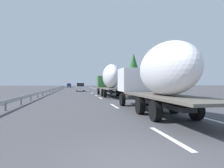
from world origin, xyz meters
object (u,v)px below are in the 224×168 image
truck_trailing (156,75)px  car_blue_sedan (69,85)px  truck_lead (110,79)px  road_sign (111,82)px  car_white_van (80,87)px

truck_trailing → car_blue_sedan: bearing=5.3°
truck_lead → car_blue_sedan: truck_lead is taller
truck_lead → truck_trailing: 17.49m
truck_trailing → road_sign: truck_trailing is taller
car_blue_sedan → truck_lead: bearing=-173.2°
truck_lead → road_sign: bearing=-10.6°
car_blue_sedan → road_sign: (-46.07, -10.59, 1.31)m
truck_lead → truck_trailing: size_ratio=1.07×
car_blue_sedan → car_white_van: size_ratio=1.03×
truck_lead → road_sign: (16.52, -3.10, -0.31)m
truck_trailing → car_blue_sedan: truck_trailing is taller
truck_lead → road_sign: 16.81m
truck_lead → car_white_van: truck_lead is taller
truck_trailing → car_white_van: bearing=5.9°
truck_trailing → road_sign: 34.15m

